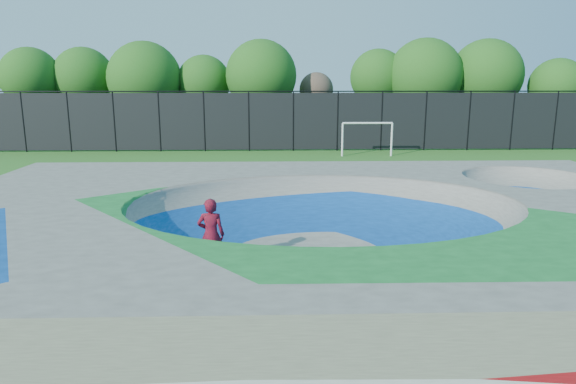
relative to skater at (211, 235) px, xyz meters
name	(u,v)px	position (x,y,z in m)	size (l,w,h in m)	color
ground	(322,252)	(2.98, 1.30, -0.95)	(120.00, 120.00, 0.00)	#275F1A
skate_deck	(323,227)	(2.98, 1.30, -0.20)	(22.00, 14.00, 1.50)	gray
skater	(211,235)	(0.00, 0.00, 0.00)	(0.69, 0.46, 1.90)	red
skateboard	(212,269)	(0.00, 0.00, -0.93)	(0.78, 0.22, 0.05)	black
soccer_goal	(367,133)	(7.56, 19.76, 0.54)	(3.26, 0.12, 2.15)	white
fence	(293,120)	(2.98, 22.30, 1.15)	(48.09, 0.09, 4.04)	black
treeline	(294,78)	(3.18, 27.26, 3.90)	(52.84, 7.15, 7.87)	#4C3826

